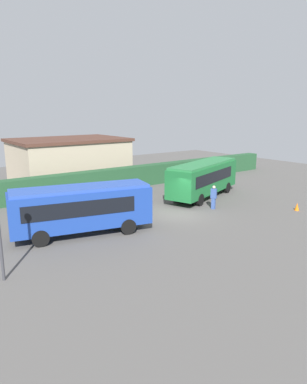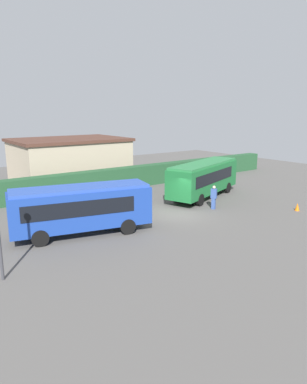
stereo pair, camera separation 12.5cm
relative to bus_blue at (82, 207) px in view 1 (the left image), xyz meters
name	(u,v)px [view 1 (the left image)]	position (x,y,z in m)	size (l,w,h in m)	color
ground_plane	(179,214)	(7.74, -0.28, -1.79)	(64.00, 64.00, 0.00)	#514F4C
bus_blue	(82,207)	(0.00, 0.00, 0.00)	(8.92, 4.29, 3.10)	navy
bus_green	(204,177)	(13.11, 2.60, 0.03)	(9.48, 5.34, 3.16)	#19602D
person_left	(74,207)	(0.91, 3.23, -0.82)	(0.55, 0.50, 1.84)	black
person_center	(214,197)	(10.96, -0.75, -0.78)	(0.42, 0.51, 1.89)	#334C8C
hedge_row	(109,180)	(7.74, 10.19, -0.75)	(44.00, 1.29, 2.08)	#21492B
depot_building	(69,161)	(6.28, 16.12, 0.60)	(11.52, 8.30, 4.76)	tan
traffic_cone	(297,207)	(15.91, -4.98, -1.49)	(0.36, 0.36, 0.60)	orange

